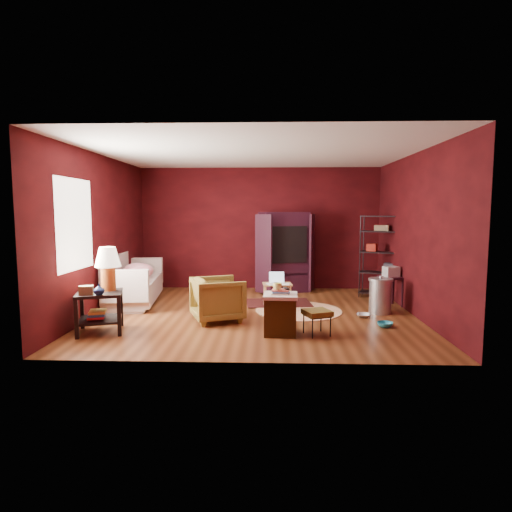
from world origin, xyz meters
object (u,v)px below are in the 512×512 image
at_px(side_table, 104,281).
at_px(tv_armoire, 284,251).
at_px(sofa, 133,283).
at_px(hamper, 280,313).
at_px(armchair, 218,297).
at_px(laptop_desk, 277,286).
at_px(wire_shelving, 382,253).

bearing_deg(side_table, tv_armoire, 49.43).
xyz_separation_m(sofa, hamper, (2.87, -2.07, -0.07)).
height_order(armchair, side_table, side_table).
relative_size(sofa, armchair, 2.49).
bearing_deg(side_table, laptop_desk, 32.68).
height_order(armchair, laptop_desk, armchair).
bearing_deg(armchair, sofa, 32.73).
bearing_deg(sofa, hamper, -133.25).
height_order(tv_armoire, wire_shelving, tv_armoire).
distance_m(side_table, tv_armoire, 4.30).
xyz_separation_m(laptop_desk, wire_shelving, (2.18, 1.01, 0.53)).
bearing_deg(sofa, side_table, 178.93).
bearing_deg(armchair, side_table, 90.62).
height_order(sofa, hamper, sofa).
height_order(armchair, hamper, armchair).
height_order(armchair, wire_shelving, wire_shelving).
bearing_deg(wire_shelving, hamper, -104.53).
height_order(side_table, wire_shelving, wire_shelving).
distance_m(laptop_desk, wire_shelving, 2.46).
relative_size(sofa, laptop_desk, 3.00).
bearing_deg(tv_armoire, armchair, -133.78).
xyz_separation_m(side_table, wire_shelving, (4.80, 2.69, 0.18)).
bearing_deg(armchair, tv_armoire, -45.89).
height_order(hamper, tv_armoire, tv_armoire).
relative_size(sofa, wire_shelving, 1.15).
xyz_separation_m(hamper, wire_shelving, (2.16, 2.77, 0.63)).
relative_size(side_table, laptop_desk, 1.93).
distance_m(tv_armoire, wire_shelving, 2.09).
xyz_separation_m(sofa, tv_armoire, (3.02, 1.28, 0.54)).
bearing_deg(tv_armoire, side_table, -150.12).
xyz_separation_m(sofa, wire_shelving, (5.02, 0.70, 0.56)).
bearing_deg(hamper, tv_armoire, 87.41).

